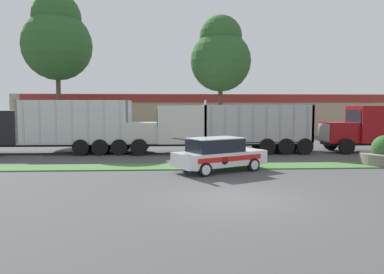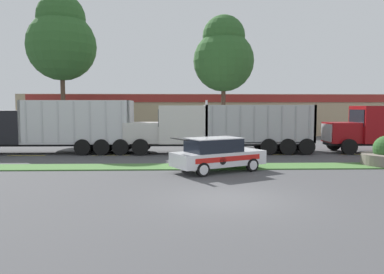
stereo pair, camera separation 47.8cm
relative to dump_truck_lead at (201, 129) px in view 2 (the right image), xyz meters
The scene contains 13 objects.
ground_plane 12.83m from the dump_truck_lead, 88.72° to the right, with size 600.00×600.00×0.00m, color #474749.
grass_verge 6.18m from the dump_truck_lead, 87.26° to the right, with size 120.00×1.90×0.06m, color #477538.
centre_line_2 11.40m from the dump_truck_lead, behind, with size 2.40×0.14×0.01m, color yellow.
centre_line_3 6.14m from the dump_truck_lead, behind, with size 2.40×0.14×0.01m, color yellow.
centre_line_4 1.96m from the dump_truck_lead, 113.33° to the right, with size 2.40×0.14×0.01m, color yellow.
centre_line_5 5.32m from the dump_truck_lead, 11.54° to the right, with size 2.40×0.14×0.01m, color yellow.
centre_line_6 10.54m from the dump_truck_lead, ahead, with size 2.40×0.14×0.01m, color yellow.
dump_truck_lead is the anchor object (origin of this frame).
dump_truck_far_right 11.80m from the dump_truck_lead, behind, with size 12.55×2.61×3.54m.
rally_car 7.34m from the dump_truck_lead, 87.03° to the right, with size 4.78×3.63×1.67m.
store_building_backdrop 20.54m from the dump_truck_lead, 81.68° to the left, with size 42.85×12.10×4.47m.
tree_behind_left 17.29m from the dump_truck_lead, 141.34° to the left, with size 6.21×6.21×13.27m.
tree_behind_centre 9.09m from the dump_truck_lead, 71.00° to the left, with size 5.08×5.08×10.75m.
Camera 2 is at (-1.67, -12.35, 3.10)m, focal length 35.00 mm.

